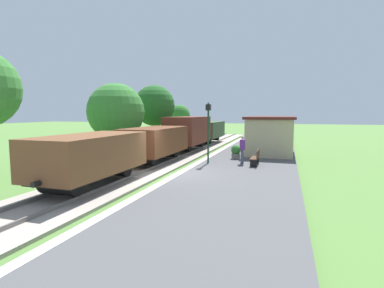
{
  "coord_description": "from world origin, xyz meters",
  "views": [
    {
      "loc": [
        5.57,
        -14.13,
        3.3
      ],
      "look_at": [
        0.38,
        2.16,
        1.52
      ],
      "focal_mm": 27.99,
      "sensor_mm": 36.0,
      "label": 1
    }
  ],
  "objects_px": {
    "station_hut": "(271,135)",
    "tree_field_distant": "(180,115)",
    "tree_trackside_far": "(154,106)",
    "tree_field_left": "(156,115)",
    "person_waiting": "(242,148)",
    "tree_trackside_mid": "(116,112)",
    "potted_planter": "(236,152)",
    "lamp_post_near": "(208,121)",
    "freight_train": "(175,137)",
    "bench_near_hut": "(256,157)"
  },
  "relations": [
    {
      "from": "station_hut",
      "to": "tree_field_distant",
      "type": "relative_size",
      "value": 1.31
    },
    {
      "from": "tree_trackside_far",
      "to": "tree_field_left",
      "type": "xyz_separation_m",
      "value": [
        -3.61,
        8.27,
        -0.92
      ]
    },
    {
      "from": "station_hut",
      "to": "person_waiting",
      "type": "bearing_deg",
      "value": -104.19
    },
    {
      "from": "tree_trackside_mid",
      "to": "potted_planter",
      "type": "bearing_deg",
      "value": 2.49
    },
    {
      "from": "potted_planter",
      "to": "lamp_post_near",
      "type": "bearing_deg",
      "value": -119.4
    },
    {
      "from": "station_hut",
      "to": "tree_field_distant",
      "type": "distance_m",
      "value": 21.05
    },
    {
      "from": "station_hut",
      "to": "potted_planter",
      "type": "height_order",
      "value": "station_hut"
    },
    {
      "from": "freight_train",
      "to": "person_waiting",
      "type": "bearing_deg",
      "value": -28.24
    },
    {
      "from": "potted_planter",
      "to": "freight_train",
      "type": "bearing_deg",
      "value": 167.18
    },
    {
      "from": "station_hut",
      "to": "bench_near_hut",
      "type": "bearing_deg",
      "value": -95.06
    },
    {
      "from": "person_waiting",
      "to": "tree_field_left",
      "type": "distance_m",
      "value": 20.61
    },
    {
      "from": "bench_near_hut",
      "to": "person_waiting",
      "type": "bearing_deg",
      "value": 156.59
    },
    {
      "from": "bench_near_hut",
      "to": "lamp_post_near",
      "type": "distance_m",
      "value": 3.52
    },
    {
      "from": "person_waiting",
      "to": "tree_field_left",
      "type": "relative_size",
      "value": 0.38
    },
    {
      "from": "person_waiting",
      "to": "tree_trackside_mid",
      "type": "bearing_deg",
      "value": -30.28
    },
    {
      "from": "lamp_post_near",
      "to": "tree_trackside_mid",
      "type": "height_order",
      "value": "tree_trackside_mid"
    },
    {
      "from": "bench_near_hut",
      "to": "potted_planter",
      "type": "relative_size",
      "value": 1.64
    },
    {
      "from": "tree_trackside_mid",
      "to": "tree_trackside_far",
      "type": "relative_size",
      "value": 0.93
    },
    {
      "from": "freight_train",
      "to": "tree_trackside_mid",
      "type": "xyz_separation_m",
      "value": [
        -4.08,
        -1.47,
        1.9
      ]
    },
    {
      "from": "person_waiting",
      "to": "tree_field_distant",
      "type": "xyz_separation_m",
      "value": [
        -11.9,
        21.66,
        1.77
      ]
    },
    {
      "from": "potted_planter",
      "to": "lamp_post_near",
      "type": "height_order",
      "value": "lamp_post_near"
    },
    {
      "from": "bench_near_hut",
      "to": "tree_field_distant",
      "type": "distance_m",
      "value": 25.54
    },
    {
      "from": "freight_train",
      "to": "tree_field_distant",
      "type": "distance_m",
      "value": 19.87
    },
    {
      "from": "lamp_post_near",
      "to": "tree_trackside_mid",
      "type": "relative_size",
      "value": 0.68
    },
    {
      "from": "potted_planter",
      "to": "tree_trackside_mid",
      "type": "bearing_deg",
      "value": -177.51
    },
    {
      "from": "tree_trackside_mid",
      "to": "tree_trackside_far",
      "type": "bearing_deg",
      "value": 87.84
    },
    {
      "from": "tree_trackside_mid",
      "to": "tree_field_distant",
      "type": "xyz_separation_m",
      "value": [
        -2.38,
        20.2,
        -0.43
      ]
    },
    {
      "from": "tree_field_left",
      "to": "tree_field_distant",
      "type": "distance_m",
      "value": 5.79
    },
    {
      "from": "person_waiting",
      "to": "freight_train",
      "type": "bearing_deg",
      "value": -49.82
    },
    {
      "from": "lamp_post_near",
      "to": "person_waiting",
      "type": "bearing_deg",
      "value": 13.57
    },
    {
      "from": "freight_train",
      "to": "lamp_post_near",
      "type": "relative_size",
      "value": 7.03
    },
    {
      "from": "tree_trackside_mid",
      "to": "tree_field_left",
      "type": "relative_size",
      "value": 1.22
    },
    {
      "from": "bench_near_hut",
      "to": "tree_field_left",
      "type": "xyz_separation_m",
      "value": [
        -13.75,
        16.33,
        2.33
      ]
    },
    {
      "from": "person_waiting",
      "to": "potted_planter",
      "type": "height_order",
      "value": "person_waiting"
    },
    {
      "from": "freight_train",
      "to": "tree_field_left",
      "type": "distance_m",
      "value": 15.1
    },
    {
      "from": "bench_near_hut",
      "to": "tree_trackside_mid",
      "type": "relative_size",
      "value": 0.27
    },
    {
      "from": "freight_train",
      "to": "bench_near_hut",
      "type": "height_order",
      "value": "freight_train"
    },
    {
      "from": "person_waiting",
      "to": "potted_planter",
      "type": "bearing_deg",
      "value": -91.14
    },
    {
      "from": "person_waiting",
      "to": "potted_planter",
      "type": "relative_size",
      "value": 1.87
    },
    {
      "from": "freight_train",
      "to": "tree_trackside_mid",
      "type": "distance_m",
      "value": 4.73
    },
    {
      "from": "tree_trackside_mid",
      "to": "tree_trackside_far",
      "type": "height_order",
      "value": "tree_trackside_far"
    },
    {
      "from": "potted_planter",
      "to": "tree_trackside_far",
      "type": "xyz_separation_m",
      "value": [
        -8.6,
        5.85,
        3.24
      ]
    },
    {
      "from": "station_hut",
      "to": "potted_planter",
      "type": "bearing_deg",
      "value": -120.15
    },
    {
      "from": "freight_train",
      "to": "station_hut",
      "type": "bearing_deg",
      "value": 19.66
    },
    {
      "from": "station_hut",
      "to": "person_waiting",
      "type": "height_order",
      "value": "station_hut"
    },
    {
      "from": "bench_near_hut",
      "to": "tree_field_left",
      "type": "bearing_deg",
      "value": 130.09
    },
    {
      "from": "freight_train",
      "to": "tree_trackside_mid",
      "type": "bearing_deg",
      "value": -160.2
    },
    {
      "from": "person_waiting",
      "to": "tree_trackside_mid",
      "type": "distance_m",
      "value": 9.88
    },
    {
      "from": "tree_field_distant",
      "to": "potted_planter",
      "type": "bearing_deg",
      "value": -60.5
    },
    {
      "from": "station_hut",
      "to": "tree_field_left",
      "type": "height_order",
      "value": "tree_field_left"
    }
  ]
}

